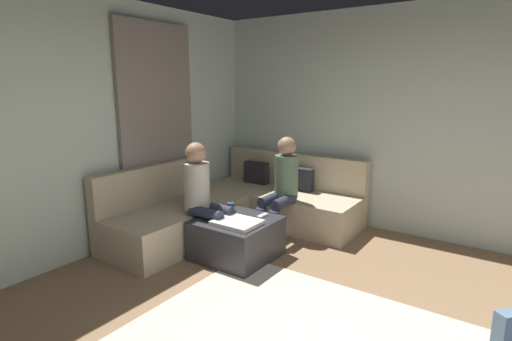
{
  "coord_description": "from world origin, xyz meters",
  "views": [
    {
      "loc": [
        0.86,
        -1.97,
        1.8
      ],
      "look_at": [
        -1.63,
        1.63,
        0.85
      ],
      "focal_mm": 28.02,
      "sensor_mm": 36.0,
      "label": 1
    }
  ],
  "objects_px": {
    "coffee_mug": "(230,207)",
    "ottoman": "(237,238)",
    "person_on_couch_side": "(204,194)",
    "person_on_couch_back": "(282,184)",
    "sectional_couch": "(238,207)",
    "game_remote": "(263,216)"
  },
  "relations": [
    {
      "from": "ottoman",
      "to": "person_on_couch_side",
      "type": "height_order",
      "value": "person_on_couch_side"
    },
    {
      "from": "coffee_mug",
      "to": "game_remote",
      "type": "bearing_deg",
      "value": 5.71
    },
    {
      "from": "game_remote",
      "to": "person_on_couch_back",
      "type": "xyz_separation_m",
      "value": [
        -0.09,
        0.54,
        0.23
      ]
    },
    {
      "from": "ottoman",
      "to": "person_on_couch_side",
      "type": "bearing_deg",
      "value": -167.66
    },
    {
      "from": "sectional_couch",
      "to": "game_remote",
      "type": "xyz_separation_m",
      "value": [
        0.7,
        -0.49,
        0.15
      ]
    },
    {
      "from": "coffee_mug",
      "to": "game_remote",
      "type": "relative_size",
      "value": 0.63
    },
    {
      "from": "ottoman",
      "to": "coffee_mug",
      "type": "xyz_separation_m",
      "value": [
        -0.22,
        0.18,
        0.26
      ]
    },
    {
      "from": "person_on_couch_back",
      "to": "person_on_couch_side",
      "type": "height_order",
      "value": "same"
    },
    {
      "from": "ottoman",
      "to": "person_on_couch_side",
      "type": "relative_size",
      "value": 0.63
    },
    {
      "from": "sectional_couch",
      "to": "game_remote",
      "type": "bearing_deg",
      "value": -34.87
    },
    {
      "from": "sectional_couch",
      "to": "person_on_couch_side",
      "type": "height_order",
      "value": "person_on_couch_side"
    },
    {
      "from": "ottoman",
      "to": "sectional_couch",
      "type": "bearing_deg",
      "value": 126.32
    },
    {
      "from": "coffee_mug",
      "to": "person_on_couch_back",
      "type": "height_order",
      "value": "person_on_couch_back"
    },
    {
      "from": "sectional_couch",
      "to": "ottoman",
      "type": "relative_size",
      "value": 3.36
    },
    {
      "from": "person_on_couch_side",
      "to": "person_on_couch_back",
      "type": "bearing_deg",
      "value": 151.17
    },
    {
      "from": "sectional_couch",
      "to": "person_on_couch_side",
      "type": "xyz_separation_m",
      "value": [
        0.15,
        -0.79,
        0.38
      ]
    },
    {
      "from": "ottoman",
      "to": "person_on_couch_back",
      "type": "bearing_deg",
      "value": 83.12
    },
    {
      "from": "ottoman",
      "to": "coffee_mug",
      "type": "relative_size",
      "value": 8.0
    },
    {
      "from": "ottoman",
      "to": "game_remote",
      "type": "bearing_deg",
      "value": 50.71
    },
    {
      "from": "ottoman",
      "to": "person_on_couch_back",
      "type": "distance_m",
      "value": 0.89
    },
    {
      "from": "coffee_mug",
      "to": "ottoman",
      "type": "bearing_deg",
      "value": -39.29
    },
    {
      "from": "coffee_mug",
      "to": "person_on_couch_back",
      "type": "bearing_deg",
      "value": 61.84
    }
  ]
}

